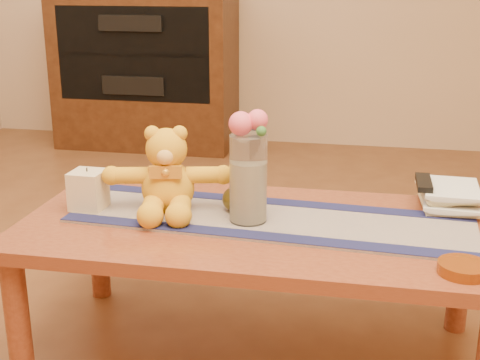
% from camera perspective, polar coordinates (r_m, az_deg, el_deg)
% --- Properties ---
extents(floor, '(5.50, 5.50, 0.00)m').
position_cam_1_polar(floor, '(2.15, 1.35, -14.98)').
color(floor, brown).
rests_on(floor, ground).
extents(coffee_table_top, '(1.40, 0.70, 0.04)m').
position_cam_1_polar(coffee_table_top, '(1.95, 1.44, -4.29)').
color(coffee_table_top, maroon).
rests_on(coffee_table_top, floor).
extents(table_leg_fl, '(0.07, 0.07, 0.41)m').
position_cam_1_polar(table_leg_fl, '(2.01, -18.84, -11.73)').
color(table_leg_fl, maroon).
rests_on(table_leg_fl, floor).
extents(table_leg_bl, '(0.07, 0.07, 0.41)m').
position_cam_1_polar(table_leg_bl, '(2.47, -12.25, -5.49)').
color(table_leg_bl, maroon).
rests_on(table_leg_bl, floor).
extents(table_leg_br, '(0.07, 0.07, 0.41)m').
position_cam_1_polar(table_leg_br, '(2.31, 18.70, -7.77)').
color(table_leg_br, maroon).
rests_on(table_leg_br, floor).
extents(persian_runner, '(1.22, 0.42, 0.01)m').
position_cam_1_polar(persian_runner, '(1.96, 2.59, -3.42)').
color(persian_runner, '#1C1C4F').
rests_on(persian_runner, coffee_table_top).
extents(runner_border_near, '(1.20, 0.13, 0.00)m').
position_cam_1_polar(runner_border_near, '(1.83, 1.63, -4.86)').
color(runner_border_near, '#161844').
rests_on(runner_border_near, persian_runner).
extents(runner_border_far, '(1.20, 0.13, 0.00)m').
position_cam_1_polar(runner_border_far, '(2.09, 3.43, -1.92)').
color(runner_border_far, '#161844').
rests_on(runner_border_far, persian_runner).
extents(teddy_bear, '(0.43, 0.38, 0.25)m').
position_cam_1_polar(teddy_bear, '(2.00, -6.37, 0.83)').
color(teddy_bear, gold).
rests_on(teddy_bear, persian_runner).
extents(pillar_candle, '(0.10, 0.10, 0.12)m').
position_cam_1_polar(pillar_candle, '(2.08, -13.11, -0.83)').
color(pillar_candle, beige).
rests_on(pillar_candle, persian_runner).
extents(candle_wick, '(0.00, 0.00, 0.01)m').
position_cam_1_polar(candle_wick, '(2.06, -13.24, 0.90)').
color(candle_wick, black).
rests_on(candle_wick, pillar_candle).
extents(glass_vase, '(0.11, 0.11, 0.26)m').
position_cam_1_polar(glass_vase, '(1.90, 0.73, 0.11)').
color(glass_vase, silver).
rests_on(glass_vase, persian_runner).
extents(potpourri_fill, '(0.09, 0.09, 0.18)m').
position_cam_1_polar(potpourri_fill, '(1.91, 0.72, -1.01)').
color(potpourri_fill, beige).
rests_on(potpourri_fill, glass_vase).
extents(rose_left, '(0.07, 0.07, 0.07)m').
position_cam_1_polar(rose_left, '(1.85, 0.08, 4.94)').
color(rose_left, '#ED536C').
rests_on(rose_left, glass_vase).
extents(rose_right, '(0.06, 0.06, 0.06)m').
position_cam_1_polar(rose_right, '(1.85, 1.54, 5.28)').
color(rose_right, '#ED536C').
rests_on(rose_right, glass_vase).
extents(blue_flower_back, '(0.04, 0.04, 0.04)m').
position_cam_1_polar(blue_flower_back, '(1.89, 1.24, 4.99)').
color(blue_flower_back, '#444C93').
rests_on(blue_flower_back, glass_vase).
extents(blue_flower_side, '(0.04, 0.04, 0.04)m').
position_cam_1_polar(blue_flower_side, '(1.88, -0.04, 4.71)').
color(blue_flower_side, '#444C93').
rests_on(blue_flower_side, glass_vase).
extents(leaf_sprig, '(0.03, 0.03, 0.03)m').
position_cam_1_polar(leaf_sprig, '(1.83, 1.87, 4.28)').
color(leaf_sprig, '#33662D').
rests_on(leaf_sprig, glass_vase).
extents(bronze_ball, '(0.10, 0.10, 0.08)m').
position_cam_1_polar(bronze_ball, '(2.00, -0.49, -1.69)').
color(bronze_ball, '#4C4319').
rests_on(bronze_ball, persian_runner).
extents(book_bottom, '(0.18, 0.23, 0.02)m').
position_cam_1_polar(book_bottom, '(2.15, 15.58, -2.03)').
color(book_bottom, beige).
rests_on(book_bottom, coffee_table_top).
extents(book_lower, '(0.18, 0.24, 0.02)m').
position_cam_1_polar(book_lower, '(2.14, 15.76, -1.59)').
color(book_lower, beige).
rests_on(book_lower, book_bottom).
extents(book_upper, '(0.19, 0.24, 0.02)m').
position_cam_1_polar(book_upper, '(2.14, 15.50, -1.03)').
color(book_upper, beige).
rests_on(book_upper, book_lower).
extents(book_top, '(0.18, 0.23, 0.02)m').
position_cam_1_polar(book_top, '(2.13, 15.82, -0.61)').
color(book_top, beige).
rests_on(book_top, book_upper).
extents(tv_remote, '(0.05, 0.16, 0.02)m').
position_cam_1_polar(tv_remote, '(2.11, 15.76, -0.21)').
color(tv_remote, black).
rests_on(tv_remote, book_top).
extents(amber_dish, '(0.16, 0.16, 0.03)m').
position_cam_1_polar(amber_dish, '(1.71, 18.94, -7.32)').
color(amber_dish, '#BF5914').
rests_on(amber_dish, coffee_table_top).
extents(media_cabinet, '(1.20, 0.50, 1.10)m').
position_cam_1_polar(media_cabinet, '(4.56, -8.24, 9.77)').
color(media_cabinet, black).
rests_on(media_cabinet, floor).
extents(cabinet_cavity, '(1.02, 0.03, 0.61)m').
position_cam_1_polar(cabinet_cavity, '(4.33, -9.34, 10.77)').
color(cabinet_cavity, black).
rests_on(cabinet_cavity, media_cabinet).
extents(cabinet_shelf, '(1.02, 0.20, 0.02)m').
position_cam_1_polar(cabinet_shelf, '(4.41, -8.95, 10.91)').
color(cabinet_shelf, black).
rests_on(cabinet_shelf, media_cabinet).
extents(stereo_upper, '(0.42, 0.28, 0.10)m').
position_cam_1_polar(stereo_upper, '(4.41, -8.98, 13.50)').
color(stereo_upper, black).
rests_on(stereo_upper, media_cabinet).
extents(stereo_lower, '(0.42, 0.28, 0.12)m').
position_cam_1_polar(stereo_lower, '(4.46, -8.74, 8.42)').
color(stereo_lower, black).
rests_on(stereo_lower, media_cabinet).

